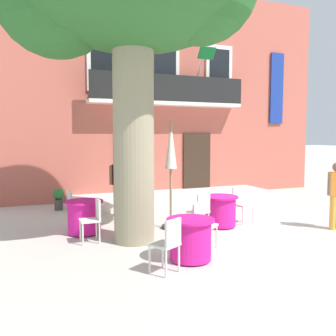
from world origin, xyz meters
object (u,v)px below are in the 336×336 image
object	(u,v)px
cafe_chair_near_tree_0	(200,210)
cafe_chair_middle_1	(93,217)
cafe_table_middle	(84,217)
cafe_table_front	(191,239)
cafe_chair_front_1	(202,222)
cafe_chair_near_tree_1	(241,202)
pedestrian_mid_plaza	(119,182)
cafe_umbrella	(171,159)
cafe_table_near_tree	(220,211)
ground_planter_left	(58,198)
cafe_chair_middle_0	(74,205)
pedestrian_near_entrance	(336,192)
cafe_chair_front_0	(168,242)

from	to	relation	value
cafe_chair_near_tree_0	cafe_chair_middle_1	xyz separation A→B (m)	(-2.44, 0.13, 0.00)
cafe_table_middle	cafe_table_front	bearing A→B (deg)	-60.56
cafe_chair_middle_1	cafe_chair_front_1	distance (m)	2.27
cafe_chair_near_tree_1	cafe_table_middle	size ratio (longest dim) A/B	1.05
cafe_chair_front_1	pedestrian_mid_plaza	bearing A→B (deg)	102.01
cafe_table_middle	pedestrian_mid_plaza	world-z (taller)	pedestrian_mid_plaza
cafe_umbrella	pedestrian_mid_plaza	distance (m)	2.09
cafe_table_near_tree	cafe_chair_front_1	size ratio (longest dim) A/B	0.95
cafe_table_middle	cafe_umbrella	world-z (taller)	cafe_umbrella
cafe_chair_near_tree_1	ground_planter_left	world-z (taller)	cafe_chair_near_tree_1
pedestrian_mid_plaza	cafe_table_near_tree	bearing A→B (deg)	-46.53
cafe_chair_middle_0	cafe_chair_front_1	world-z (taller)	same
cafe_table_front	cafe_umbrella	size ratio (longest dim) A/B	0.34
cafe_table_near_tree	pedestrian_near_entrance	bearing A→B (deg)	-27.33
cafe_chair_middle_1	pedestrian_mid_plaza	bearing A→B (deg)	63.04
cafe_chair_near_tree_1	pedestrian_near_entrance	world-z (taller)	pedestrian_near_entrance
cafe_chair_near_tree_1	pedestrian_near_entrance	distance (m)	2.26
cafe_umbrella	pedestrian_near_entrance	world-z (taller)	cafe_umbrella
cafe_table_near_tree	cafe_chair_middle_1	world-z (taller)	cafe_chair_middle_1
cafe_chair_near_tree_0	cafe_chair_front_0	world-z (taller)	same
cafe_chair_middle_1	cafe_umbrella	distance (m)	2.30
cafe_table_front	cafe_chair_front_1	world-z (taller)	cafe_chair_front_1
cafe_chair_middle_1	pedestrian_mid_plaza	size ratio (longest dim) A/B	0.55
cafe_umbrella	pedestrian_mid_plaza	bearing A→B (deg)	114.11
cafe_table_front	pedestrian_mid_plaza	size ratio (longest dim) A/B	0.52
cafe_table_middle	cafe_chair_middle_0	bearing A→B (deg)	98.58
cafe_chair_near_tree_1	cafe_table_middle	distance (m)	3.94
cafe_chair_middle_0	pedestrian_near_entrance	distance (m)	6.29
pedestrian_near_entrance	pedestrian_mid_plaza	bearing A→B (deg)	142.76
cafe_chair_middle_1	pedestrian_near_entrance	distance (m)	5.66
cafe_table_middle	cafe_chair_front_1	bearing A→B (deg)	-45.72
cafe_table_middle	pedestrian_near_entrance	distance (m)	5.92
cafe_table_front	pedestrian_near_entrance	size ratio (longest dim) A/B	0.54
cafe_chair_middle_0	ground_planter_left	bearing A→B (deg)	93.53
cafe_chair_front_1	ground_planter_left	world-z (taller)	cafe_chair_front_1
ground_planter_left	pedestrian_mid_plaza	xyz separation A→B (m)	(1.46, -1.52, 0.58)
cafe_table_front	pedestrian_mid_plaza	world-z (taller)	pedestrian_mid_plaza
cafe_chair_middle_1	ground_planter_left	xyz separation A→B (m)	(-0.32, 3.78, -0.16)
cafe_chair_front_0	cafe_chair_front_1	world-z (taller)	same
cafe_chair_middle_1	cafe_table_front	xyz separation A→B (m)	(1.38, -1.81, -0.14)
cafe_chair_near_tree_1	cafe_chair_middle_1	distance (m)	3.87
cafe_table_near_tree	ground_planter_left	xyz separation A→B (m)	(-3.45, 3.62, -0.03)
cafe_umbrella	cafe_chair_front_0	bearing A→B (deg)	-113.46
cafe_chair_middle_1	pedestrian_mid_plaza	xyz separation A→B (m)	(1.15, 2.25, 0.41)
cafe_chair_front_1	cafe_umbrella	bearing A→B (deg)	88.21
cafe_chair_front_1	pedestrian_mid_plaza	xyz separation A→B (m)	(-0.75, 3.51, 0.41)
cafe_chair_middle_0	cafe_chair_middle_1	xyz separation A→B (m)	(0.18, -1.50, 0.00)
cafe_table_near_tree	cafe_chair_near_tree_1	size ratio (longest dim) A/B	0.95
cafe_chair_near_tree_0	pedestrian_near_entrance	world-z (taller)	pedestrian_near_entrance
cafe_table_front	cafe_umbrella	bearing A→B (deg)	76.06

